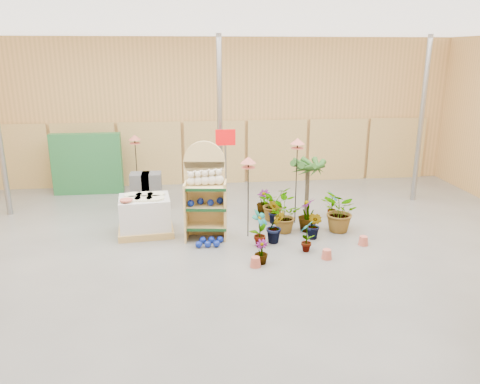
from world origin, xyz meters
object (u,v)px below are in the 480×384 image
object	(u,v)px
display_shelf	(205,194)
bird_table_front	(248,163)
potted_plant_2	(283,215)
pallet_stack	(145,215)

from	to	relation	value
display_shelf	bird_table_front	distance (m)	1.21
bird_table_front	potted_plant_2	world-z (taller)	bird_table_front
pallet_stack	bird_table_front	size ratio (longest dim) A/B	0.71
display_shelf	pallet_stack	bearing A→B (deg)	174.40
display_shelf	potted_plant_2	size ratio (longest dim) A/B	2.68
display_shelf	pallet_stack	xyz separation A→B (m)	(-1.38, 0.32, -0.56)
pallet_stack	potted_plant_2	world-z (taller)	pallet_stack
pallet_stack	potted_plant_2	distance (m)	3.19
display_shelf	potted_plant_2	bearing A→B (deg)	9.49
display_shelf	bird_table_front	xyz separation A→B (m)	(0.95, -0.12, 0.73)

